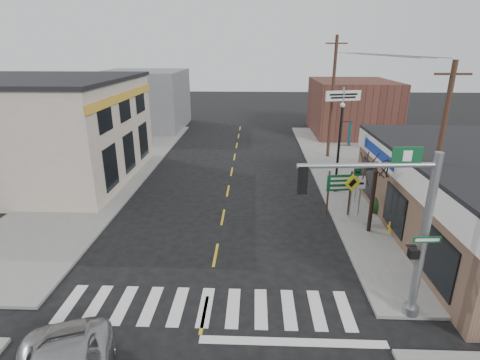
{
  "coord_description": "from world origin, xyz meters",
  "views": [
    {
      "loc": [
        1.69,
        -10.74,
        8.86
      ],
      "look_at": [
        1.02,
        6.28,
        2.8
      ],
      "focal_mm": 28.0,
      "sensor_mm": 36.0,
      "label": 1
    }
  ],
  "objects_px": {
    "fire_hydrant": "(391,227)",
    "bare_tree": "(377,160)",
    "dance_center_sign": "(342,106)",
    "utility_pole_far": "(332,97)",
    "guide_sign": "(340,187)",
    "utility_pole_near": "(437,160)",
    "lamp_post": "(340,141)",
    "traffic_signal_pole": "(404,220)"
  },
  "relations": [
    {
      "from": "lamp_post",
      "to": "utility_pole_near",
      "type": "xyz_separation_m",
      "value": [
        2.43,
        -7.27,
        0.99
      ]
    },
    {
      "from": "fire_hydrant",
      "to": "dance_center_sign",
      "type": "xyz_separation_m",
      "value": [
        -0.21,
        11.76,
        4.2
      ]
    },
    {
      "from": "traffic_signal_pole",
      "to": "dance_center_sign",
      "type": "xyz_separation_m",
      "value": [
        1.8,
        17.78,
        0.99
      ]
    },
    {
      "from": "guide_sign",
      "to": "dance_center_sign",
      "type": "height_order",
      "value": "dance_center_sign"
    },
    {
      "from": "fire_hydrant",
      "to": "lamp_post",
      "type": "bearing_deg",
      "value": 104.79
    },
    {
      "from": "traffic_signal_pole",
      "to": "dance_center_sign",
      "type": "bearing_deg",
      "value": 80.01
    },
    {
      "from": "fire_hydrant",
      "to": "dance_center_sign",
      "type": "distance_m",
      "value": 12.49
    },
    {
      "from": "guide_sign",
      "to": "fire_hydrant",
      "type": "bearing_deg",
      "value": -50.18
    },
    {
      "from": "guide_sign",
      "to": "utility_pole_near",
      "type": "distance_m",
      "value": 5.37
    },
    {
      "from": "lamp_post",
      "to": "dance_center_sign",
      "type": "distance_m",
      "value": 6.28
    },
    {
      "from": "fire_hydrant",
      "to": "lamp_post",
      "type": "relative_size",
      "value": 0.11
    },
    {
      "from": "traffic_signal_pole",
      "to": "dance_center_sign",
      "type": "distance_m",
      "value": 17.9
    },
    {
      "from": "traffic_signal_pole",
      "to": "guide_sign",
      "type": "relative_size",
      "value": 2.35
    },
    {
      "from": "utility_pole_near",
      "to": "utility_pole_far",
      "type": "bearing_deg",
      "value": 94.57
    },
    {
      "from": "fire_hydrant",
      "to": "bare_tree",
      "type": "height_order",
      "value": "bare_tree"
    },
    {
      "from": "utility_pole_near",
      "to": "guide_sign",
      "type": "bearing_deg",
      "value": 130.4
    },
    {
      "from": "traffic_signal_pole",
      "to": "utility_pole_near",
      "type": "xyz_separation_m",
      "value": [
        2.93,
        4.51,
        0.69
      ]
    },
    {
      "from": "bare_tree",
      "to": "lamp_post",
      "type": "bearing_deg",
      "value": 95.34
    },
    {
      "from": "bare_tree",
      "to": "utility_pole_far",
      "type": "xyz_separation_m",
      "value": [
        0.41,
        13.71,
        1.24
      ]
    },
    {
      "from": "traffic_signal_pole",
      "to": "guide_sign",
      "type": "bearing_deg",
      "value": 87.1
    },
    {
      "from": "fire_hydrant",
      "to": "utility_pole_near",
      "type": "height_order",
      "value": "utility_pole_near"
    },
    {
      "from": "guide_sign",
      "to": "utility_pole_near",
      "type": "height_order",
      "value": "utility_pole_near"
    },
    {
      "from": "traffic_signal_pole",
      "to": "bare_tree",
      "type": "height_order",
      "value": "traffic_signal_pole"
    },
    {
      "from": "utility_pole_near",
      "to": "traffic_signal_pole",
      "type": "bearing_deg",
      "value": -124.04
    },
    {
      "from": "fire_hydrant",
      "to": "bare_tree",
      "type": "bearing_deg",
      "value": 168.87
    },
    {
      "from": "dance_center_sign",
      "to": "utility_pole_far",
      "type": "xyz_separation_m",
      "value": [
        -0.38,
        2.15,
        0.4
      ]
    },
    {
      "from": "traffic_signal_pole",
      "to": "bare_tree",
      "type": "xyz_separation_m",
      "value": [
        1.02,
        6.22,
        0.15
      ]
    },
    {
      "from": "traffic_signal_pole",
      "to": "utility_pole_far",
      "type": "relative_size",
      "value": 0.62
    },
    {
      "from": "fire_hydrant",
      "to": "dance_center_sign",
      "type": "height_order",
      "value": "dance_center_sign"
    },
    {
      "from": "fire_hydrant",
      "to": "utility_pole_far",
      "type": "relative_size",
      "value": 0.07
    },
    {
      "from": "lamp_post",
      "to": "dance_center_sign",
      "type": "relative_size",
      "value": 0.94
    },
    {
      "from": "fire_hydrant",
      "to": "dance_center_sign",
      "type": "bearing_deg",
      "value": 91.04
    },
    {
      "from": "dance_center_sign",
      "to": "utility_pole_near",
      "type": "height_order",
      "value": "utility_pole_near"
    },
    {
      "from": "traffic_signal_pole",
      "to": "fire_hydrant",
      "type": "distance_m",
      "value": 7.11
    },
    {
      "from": "fire_hydrant",
      "to": "bare_tree",
      "type": "xyz_separation_m",
      "value": [
        -1.0,
        0.2,
        3.36
      ]
    },
    {
      "from": "lamp_post",
      "to": "utility_pole_near",
      "type": "relative_size",
      "value": 0.68
    },
    {
      "from": "bare_tree",
      "to": "utility_pole_far",
      "type": "height_order",
      "value": "utility_pole_far"
    },
    {
      "from": "dance_center_sign",
      "to": "utility_pole_near",
      "type": "distance_m",
      "value": 13.32
    },
    {
      "from": "guide_sign",
      "to": "utility_pole_near",
      "type": "relative_size",
      "value": 0.31
    },
    {
      "from": "lamp_post",
      "to": "dance_center_sign",
      "type": "xyz_separation_m",
      "value": [
        1.31,
        6.0,
        1.29
      ]
    },
    {
      "from": "guide_sign",
      "to": "utility_pole_far",
      "type": "height_order",
      "value": "utility_pole_far"
    },
    {
      "from": "traffic_signal_pole",
      "to": "bare_tree",
      "type": "bearing_deg",
      "value": 76.5
    }
  ]
}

